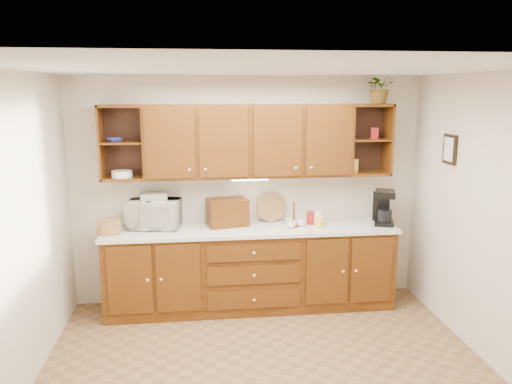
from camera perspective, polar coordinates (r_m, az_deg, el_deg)
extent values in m
plane|color=brown|center=(4.61, 1.50, -20.33)|extent=(4.00, 4.00, 0.00)
plane|color=white|center=(3.92, 1.71, 13.93)|extent=(4.00, 4.00, 0.00)
plane|color=beige|center=(5.77, -0.94, 0.17)|extent=(4.00, 0.00, 4.00)
plane|color=beige|center=(4.28, -26.03, -5.04)|extent=(0.00, 3.50, 3.50)
plane|color=beige|center=(4.79, 26.03, -3.37)|extent=(0.00, 3.50, 3.50)
cube|color=#341805|center=(5.71, -0.60, -8.81)|extent=(3.20, 0.60, 0.90)
cube|color=silver|center=(5.56, -0.60, -4.29)|extent=(3.24, 0.64, 0.04)
cube|color=#341805|center=(5.52, -0.78, 5.85)|extent=(2.30, 0.33, 0.80)
cube|color=black|center=(5.70, -14.90, 5.65)|extent=(0.45, 0.02, 0.80)
cube|color=black|center=(5.97, 12.37, 6.02)|extent=(0.45, 0.02, 0.80)
cube|color=#341805|center=(5.55, -15.12, 5.49)|extent=(0.43, 0.30, 0.02)
cube|color=#341805|center=(5.83, 12.86, 5.87)|extent=(0.43, 0.30, 0.02)
cube|color=#341805|center=(5.80, 13.03, 9.65)|extent=(0.45, 0.33, 0.03)
cube|color=white|center=(5.53, -0.72, 1.47)|extent=(0.40, 0.05, 0.02)
cube|color=black|center=(5.45, 21.28, 4.58)|extent=(0.03, 0.24, 0.30)
cylinder|color=olive|center=(5.54, -16.40, -3.82)|extent=(0.27, 0.27, 0.15)
imported|color=beige|center=(5.64, -11.58, -2.47)|extent=(0.61, 0.46, 0.31)
cube|color=#C5BF5C|center=(5.59, -11.66, -0.51)|extent=(0.31, 0.25, 0.08)
cylinder|color=black|center=(5.54, -12.12, -2.64)|extent=(0.07, 0.07, 0.33)
cylinder|color=olive|center=(5.82, 1.74, -3.27)|extent=(0.35, 0.12, 0.34)
cube|color=#341805|center=(5.61, -3.30, -2.33)|extent=(0.49, 0.36, 0.31)
cylinder|color=#341805|center=(5.58, 4.33, -2.54)|extent=(0.02, 0.02, 0.28)
cylinder|color=#341805|center=(5.62, 4.31, -3.87)|extent=(0.11, 0.11, 0.02)
imported|color=white|center=(5.62, 5.08, -3.51)|extent=(0.11, 0.11, 0.08)
imported|color=white|center=(5.67, 3.83, -3.37)|extent=(0.11, 0.11, 0.08)
imported|color=white|center=(5.54, 4.04, -3.72)|extent=(0.11, 0.11, 0.08)
cylinder|color=maroon|center=(5.72, 6.36, -2.97)|extent=(0.12, 0.12, 0.14)
cylinder|color=white|center=(5.65, 7.10, -3.03)|extent=(0.11, 0.11, 0.17)
cylinder|color=gold|center=(5.59, 7.30, -3.43)|extent=(0.12, 0.12, 0.12)
cube|color=black|center=(5.87, 14.39, -3.39)|extent=(0.29, 0.32, 0.04)
cube|color=black|center=(5.93, 14.10, -1.57)|extent=(0.20, 0.12, 0.34)
cube|color=black|center=(5.80, 14.55, -0.19)|extent=(0.29, 0.32, 0.07)
cylinder|color=black|center=(5.83, 14.50, -2.65)|extent=(0.20, 0.20, 0.15)
imported|color=#293399|center=(5.53, -15.83, 5.75)|extent=(0.22, 0.22, 0.04)
cylinder|color=white|center=(5.55, -15.07, 2.01)|extent=(0.22, 0.22, 0.07)
cube|color=gold|center=(5.78, 11.07, 2.96)|extent=(0.11, 0.10, 0.15)
cube|color=maroon|center=(5.84, 13.39, 6.56)|extent=(0.10, 0.09, 0.12)
imported|color=#999999|center=(5.78, 14.00, 11.55)|extent=(0.38, 0.34, 0.36)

